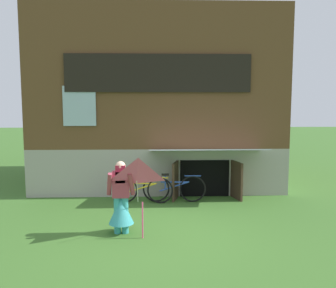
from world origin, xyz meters
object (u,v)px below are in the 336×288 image
at_px(person, 121,203).
at_px(kite, 138,178).
at_px(bicycle_yellow, 142,189).
at_px(bicycle_blue, 174,188).

relative_size(person, kite, 0.96).
height_order(person, bicycle_yellow, person).
xyz_separation_m(person, bicycle_blue, (1.23, 2.37, -0.26)).
bearing_deg(bicycle_yellow, person, -91.54).
bearing_deg(kite, person, 127.67).
distance_m(person, kite, 0.89).
distance_m(kite, bicycle_blue, 3.12).
relative_size(person, bicycle_blue, 0.89).
height_order(bicycle_blue, bicycle_yellow, bicycle_blue).
xyz_separation_m(bicycle_blue, bicycle_yellow, (-0.86, -0.06, -0.01)).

